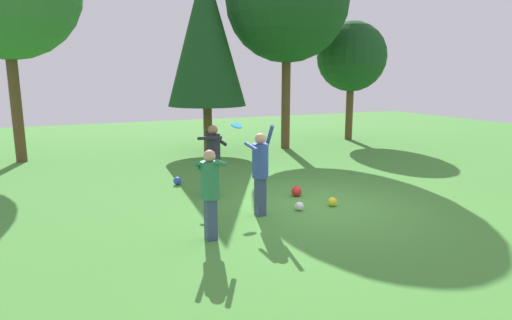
% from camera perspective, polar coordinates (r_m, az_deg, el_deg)
% --- Properties ---
extents(ground_plane, '(40.00, 40.00, 0.00)m').
position_cam_1_polar(ground_plane, '(10.00, 8.07, -6.02)').
color(ground_plane, '#478C38').
extents(person_thrower, '(0.49, 0.61, 1.94)m').
position_cam_1_polar(person_thrower, '(9.02, 0.57, -0.88)').
color(person_thrower, '#38476B').
rests_on(person_thrower, ground_plane).
extents(person_catcher, '(0.76, 0.75, 1.75)m').
position_cam_1_polar(person_catcher, '(10.51, -5.62, 0.74)').
color(person_catcher, '#38476B').
rests_on(person_catcher, ground_plane).
extents(person_bystander, '(0.71, 0.73, 1.64)m').
position_cam_1_polar(person_bystander, '(7.73, -6.06, -3.57)').
color(person_bystander, '#38476B').
rests_on(person_bystander, ground_plane).
extents(frisbee, '(0.34, 0.34, 0.12)m').
position_cam_1_polar(frisbee, '(10.18, -2.56, 4.54)').
color(frisbee, '#2393D1').
extents(ball_blue, '(0.21, 0.21, 0.21)m').
position_cam_1_polar(ball_blue, '(11.94, -10.30, -2.71)').
color(ball_blue, blue).
rests_on(ball_blue, ground_plane).
extents(ball_red, '(0.26, 0.26, 0.26)m').
position_cam_1_polar(ball_red, '(10.70, 5.35, -4.09)').
color(ball_red, red).
rests_on(ball_red, ground_plane).
extents(ball_yellow, '(0.21, 0.21, 0.21)m').
position_cam_1_polar(ball_yellow, '(10.02, 10.02, -5.42)').
color(ball_yellow, yellow).
rests_on(ball_yellow, ground_plane).
extents(ball_white, '(0.19, 0.19, 0.19)m').
position_cam_1_polar(ball_white, '(9.61, 5.72, -6.05)').
color(ball_white, white).
rests_on(ball_white, ground_plane).
extents(tree_far_right, '(3.08, 3.08, 5.27)m').
position_cam_1_polar(tree_far_right, '(20.29, 12.44, 13.06)').
color(tree_far_right, brown).
rests_on(tree_far_right, ground_plane).
extents(tree_center, '(2.92, 2.92, 6.96)m').
position_cam_1_polar(tree_center, '(16.64, -6.61, 15.96)').
color(tree_center, brown).
rests_on(tree_center, ground_plane).
extents(tree_right, '(4.76, 4.76, 8.14)m').
position_cam_1_polar(tree_right, '(17.68, 4.11, 20.26)').
color(tree_right, brown).
rests_on(tree_right, ground_plane).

